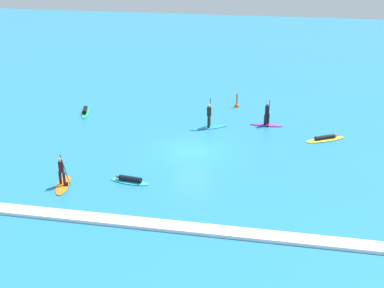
{
  "coord_description": "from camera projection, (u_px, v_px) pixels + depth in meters",
  "views": [
    {
      "loc": [
        6.06,
        -31.58,
        13.99
      ],
      "look_at": [
        0.0,
        0.0,
        0.5
      ],
      "focal_mm": 48.09,
      "sensor_mm": 36.0,
      "label": 1
    }
  ],
  "objects": [
    {
      "name": "wave_crest",
      "position": [
        156.0,
        225.0,
        26.13
      ],
      "size": [
        23.59,
        0.9,
        0.18
      ],
      "primitive_type": "cube",
      "color": "white",
      "rests_on": "ground_plane"
    },
    {
      "name": "surfer_on_teal_board",
      "position": [
        130.0,
        180.0,
        30.64
      ],
      "size": [
        2.5,
        0.95,
        0.4
      ],
      "rotation": [
        0.0,
        0.0,
        3.01
      ],
      "color": "#33C6CC",
      "rests_on": "ground_plane"
    },
    {
      "name": "surfer_on_blue_board",
      "position": [
        209.0,
        121.0,
        38.92
      ],
      "size": [
        2.96,
        2.15,
        2.35
      ],
      "rotation": [
        0.0,
        0.0,
        0.54
      ],
      "color": "#1E8CD1",
      "rests_on": "ground_plane"
    },
    {
      "name": "surfer_on_yellow_board",
      "position": [
        325.0,
        138.0,
        36.81
      ],
      "size": [
        3.02,
        2.14,
        0.37
      ],
      "rotation": [
        0.0,
        0.0,
        0.52
      ],
      "color": "yellow",
      "rests_on": "ground_plane"
    },
    {
      "name": "surfer_on_purple_board",
      "position": [
        267.0,
        119.0,
        39.36
      ],
      "size": [
        2.48,
        0.72,
        2.16
      ],
      "rotation": [
        0.0,
        0.0,
        0.01
      ],
      "color": "purple",
      "rests_on": "ground_plane"
    },
    {
      "name": "marker_buoy",
      "position": [
        237.0,
        104.0,
        43.63
      ],
      "size": [
        0.37,
        0.37,
        1.27
      ],
      "color": "#E55119",
      "rests_on": "ground_plane"
    },
    {
      "name": "ground_plane",
      "position": [
        192.0,
        151.0,
        35.06
      ],
      "size": [
        120.0,
        120.0,
        0.0
      ],
      "primitive_type": "plane",
      "color": "teal",
      "rests_on": "ground"
    },
    {
      "name": "surfer_on_orange_board",
      "position": [
        62.0,
        179.0,
        30.11
      ],
      "size": [
        1.28,
        2.63,
        2.1
      ],
      "rotation": [
        0.0,
        0.0,
        4.94
      ],
      "color": "orange",
      "rests_on": "ground_plane"
    },
    {
      "name": "surfer_on_green_board",
      "position": [
        85.0,
        111.0,
        42.21
      ],
      "size": [
        1.44,
        3.1,
        0.44
      ],
      "rotation": [
        0.0,
        0.0,
        1.86
      ],
      "color": "#23B266",
      "rests_on": "ground_plane"
    }
  ]
}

